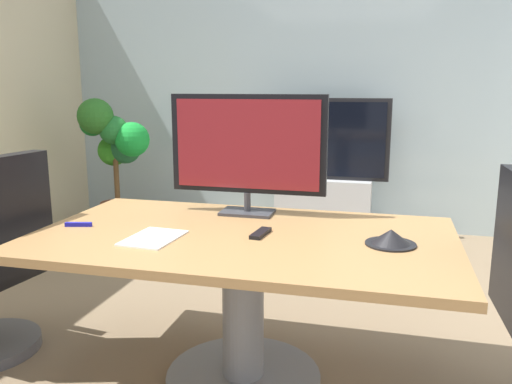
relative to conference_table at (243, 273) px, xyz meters
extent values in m
plane|color=#7A664C|center=(-0.05, 0.07, -0.55)|extent=(6.87, 6.87, 0.00)
cube|color=#9EB2B7|center=(-0.05, 3.01, 0.84)|extent=(5.39, 0.10, 2.78)
cube|color=olive|center=(0.00, 0.00, 0.17)|extent=(1.94, 1.12, 0.04)
cylinder|color=slate|center=(0.00, 0.00, -0.20)|extent=(0.20, 0.20, 0.70)
cylinder|color=slate|center=(0.00, 0.00, -0.54)|extent=(0.76, 0.76, 0.03)
cube|color=black|center=(-1.17, -0.12, 0.24)|extent=(0.14, 0.46, 0.60)
cube|color=black|center=(-1.38, 0.17, 0.03)|extent=(0.28, 0.08, 0.03)
cube|color=#333338|center=(-0.08, 0.38, 0.20)|extent=(0.28, 0.18, 0.02)
cylinder|color=#333338|center=(-0.08, 0.38, 0.26)|extent=(0.04, 0.04, 0.10)
cube|color=black|center=(-0.08, 0.39, 0.57)|extent=(0.84, 0.04, 0.52)
cube|color=maroon|center=(-0.08, 0.37, 0.57)|extent=(0.77, 0.01, 0.47)
cube|color=#B7BABC|center=(0.05, 2.66, -0.28)|extent=(0.90, 0.36, 0.55)
cube|color=black|center=(0.05, 2.64, 0.38)|extent=(1.20, 0.06, 0.76)
cube|color=black|center=(0.05, 2.61, 0.38)|extent=(1.12, 0.01, 0.69)
cylinder|color=brown|center=(-1.91, 2.23, -0.40)|extent=(0.34, 0.34, 0.30)
cylinder|color=brown|center=(-1.91, 2.23, -0.03)|extent=(0.05, 0.05, 0.44)
sphere|color=green|center=(-1.69, 2.17, 0.38)|extent=(0.32, 0.32, 0.32)
sphere|color=#1F5E33|center=(-1.84, 2.31, 0.27)|extent=(0.30, 0.30, 0.30)
sphere|color=#2F8420|center=(-1.98, 2.32, 0.24)|extent=(0.30, 0.30, 0.30)
sphere|color=#176F27|center=(-2.13, 2.22, 0.51)|extent=(0.24, 0.24, 0.24)
sphere|color=#276521|center=(-1.99, 2.05, 0.59)|extent=(0.33, 0.33, 0.33)
sphere|color=#216E2C|center=(-1.86, 2.13, 0.46)|extent=(0.27, 0.27, 0.27)
cone|color=black|center=(0.67, 0.00, 0.23)|extent=(0.19, 0.19, 0.07)
cylinder|color=black|center=(0.67, 0.00, 0.20)|extent=(0.22, 0.22, 0.01)
cube|color=black|center=(0.09, 0.00, 0.20)|extent=(0.07, 0.17, 0.02)
cube|color=#1919A5|center=(-0.82, -0.08, 0.20)|extent=(0.13, 0.05, 0.02)
cube|color=white|center=(-0.37, -0.18, 0.20)|extent=(0.23, 0.31, 0.01)
camera|label=1|loc=(0.64, -2.24, 0.87)|focal=36.43mm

